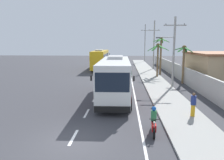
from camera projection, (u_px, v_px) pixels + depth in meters
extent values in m
plane|color=#3A3A3F|center=(71.00, 142.00, 11.18)|extent=(160.00, 160.00, 0.00)
cube|color=#999993|center=(166.00, 96.00, 20.62)|extent=(3.20, 90.00, 0.14)
cube|color=white|center=(74.00, 137.00, 11.75)|extent=(0.16, 2.00, 0.01)
cube|color=white|center=(87.00, 113.00, 15.80)|extent=(0.16, 2.00, 0.01)
cube|color=white|center=(94.00, 99.00, 19.85)|extent=(0.16, 2.00, 0.01)
cube|color=white|center=(99.00, 90.00, 23.90)|extent=(0.16, 2.00, 0.01)
cube|color=white|center=(103.00, 83.00, 27.95)|extent=(0.16, 2.00, 0.01)
cube|color=white|center=(106.00, 78.00, 32.00)|extent=(0.16, 2.00, 0.01)
cube|color=white|center=(108.00, 74.00, 36.05)|extent=(0.16, 2.00, 0.01)
cube|color=white|center=(110.00, 71.00, 40.10)|extent=(0.16, 2.00, 0.01)
cube|color=white|center=(111.00, 68.00, 44.15)|extent=(0.16, 2.00, 0.01)
cube|color=white|center=(112.00, 66.00, 48.20)|extent=(0.16, 2.00, 0.01)
cube|color=white|center=(113.00, 65.00, 52.25)|extent=(0.16, 2.00, 0.01)
cube|color=white|center=(114.00, 63.00, 56.30)|extent=(0.16, 2.00, 0.01)
cube|color=white|center=(115.00, 62.00, 60.35)|extent=(0.16, 2.00, 0.01)
cube|color=white|center=(133.00, 86.00, 25.72)|extent=(0.14, 70.00, 0.01)
cube|color=#B2B2AD|center=(194.00, 80.00, 24.18)|extent=(0.24, 60.00, 2.07)
cube|color=white|center=(115.00, 77.00, 20.01)|extent=(2.69, 11.06, 3.21)
cube|color=#192333|center=(115.00, 71.00, 20.11)|extent=(2.71, 10.18, 1.03)
cube|color=#192333|center=(112.00, 82.00, 14.53)|extent=(2.37, 0.12, 1.35)
cube|color=red|center=(115.00, 85.00, 20.13)|extent=(2.72, 10.84, 0.58)
cube|color=black|center=(112.00, 109.00, 14.76)|extent=(2.52, 0.19, 0.44)
cube|color=#B7B7B7|center=(115.00, 57.00, 21.07)|extent=(1.44, 2.44, 0.28)
cube|color=black|center=(134.00, 79.00, 14.63)|extent=(0.12, 0.08, 0.36)
cube|color=black|center=(91.00, 78.00, 14.77)|extent=(0.12, 0.08, 0.36)
cylinder|color=black|center=(130.00, 104.00, 16.39)|extent=(0.33, 1.04, 1.04)
cylinder|color=black|center=(97.00, 103.00, 16.51)|extent=(0.33, 1.04, 1.04)
cylinder|color=black|center=(127.00, 86.00, 23.46)|extent=(0.33, 1.04, 1.04)
cylinder|color=black|center=(104.00, 85.00, 23.57)|extent=(0.33, 1.04, 1.04)
cube|color=gold|center=(100.00, 59.00, 42.71)|extent=(2.45, 11.99, 3.28)
cube|color=#192333|center=(100.00, 56.00, 42.41)|extent=(2.48, 11.03, 1.05)
cube|color=#192333|center=(103.00, 55.00, 48.48)|extent=(2.21, 0.11, 1.38)
cube|color=orange|center=(100.00, 63.00, 42.83)|extent=(2.49, 11.75, 0.59)
cube|color=black|center=(103.00, 63.00, 48.89)|extent=(2.36, 0.17, 0.44)
cube|color=#B7B7B7|center=(99.00, 50.00, 40.93)|extent=(1.33, 2.64, 0.28)
cube|color=black|center=(97.00, 54.00, 48.31)|extent=(0.12, 0.08, 0.36)
cube|color=black|center=(109.00, 54.00, 48.14)|extent=(0.12, 0.08, 0.36)
cylinder|color=black|center=(97.00, 64.00, 47.16)|extent=(0.32, 1.04, 1.04)
cylinder|color=black|center=(108.00, 65.00, 47.01)|extent=(0.32, 1.04, 1.04)
cylinder|color=black|center=(92.00, 69.00, 39.50)|extent=(0.32, 1.04, 1.04)
cylinder|color=black|center=(105.00, 69.00, 39.35)|extent=(0.32, 1.04, 1.04)
cylinder|color=black|center=(130.00, 80.00, 28.78)|extent=(0.16, 0.61, 0.60)
cylinder|color=black|center=(131.00, 78.00, 30.11)|extent=(0.18, 0.61, 0.60)
cube|color=red|center=(130.00, 77.00, 29.36)|extent=(0.35, 1.12, 0.36)
cube|color=black|center=(130.00, 75.00, 29.62)|extent=(0.30, 0.62, 0.12)
cylinder|color=gray|center=(130.00, 77.00, 28.85)|extent=(0.09, 0.32, 0.67)
cylinder|color=black|center=(130.00, 74.00, 28.87)|extent=(0.56, 0.10, 0.04)
sphere|color=#EAEACC|center=(130.00, 75.00, 28.78)|extent=(0.14, 0.14, 0.14)
cylinder|color=#2D7A47|center=(130.00, 73.00, 29.52)|extent=(0.32, 0.32, 0.57)
sphere|color=white|center=(131.00, 70.00, 29.45)|extent=(0.26, 0.26, 0.26)
cylinder|color=black|center=(154.00, 134.00, 11.49)|extent=(0.15, 0.61, 0.60)
cylinder|color=black|center=(153.00, 124.00, 12.81)|extent=(0.17, 0.61, 0.60)
cube|color=red|center=(154.00, 125.00, 12.06)|extent=(0.33, 1.12, 0.36)
cube|color=black|center=(154.00, 120.00, 12.32)|extent=(0.29, 0.62, 0.12)
cylinder|color=gray|center=(154.00, 128.00, 11.55)|extent=(0.09, 0.32, 0.67)
cylinder|color=black|center=(154.00, 119.00, 11.58)|extent=(0.56, 0.09, 0.04)
sphere|color=#EAEACC|center=(154.00, 122.00, 11.48)|extent=(0.14, 0.14, 0.14)
cylinder|color=#2D7A47|center=(154.00, 116.00, 12.23)|extent=(0.32, 0.32, 0.58)
sphere|color=blue|center=(154.00, 109.00, 12.15)|extent=(0.26, 0.26, 0.26)
cylinder|color=gold|center=(193.00, 110.00, 14.72)|extent=(0.28, 0.28, 0.80)
cylinder|color=navy|center=(194.00, 100.00, 14.60)|extent=(0.36, 0.36, 0.64)
sphere|color=brown|center=(194.00, 94.00, 14.53)|extent=(0.22, 0.22, 0.22)
cylinder|color=#9E9E99|center=(174.00, 53.00, 24.27)|extent=(0.24, 0.24, 8.01)
cube|color=#9E9E99|center=(175.00, 25.00, 23.76)|extent=(2.52, 0.12, 0.12)
cylinder|color=#4C4742|center=(166.00, 24.00, 23.79)|extent=(0.08, 0.08, 0.16)
cylinder|color=#4C4742|center=(184.00, 24.00, 23.68)|extent=(0.08, 0.08, 0.16)
cylinder|color=#9E9E99|center=(166.00, 37.00, 24.03)|extent=(1.85, 0.09, 0.09)
cube|color=#4C4C51|center=(158.00, 38.00, 24.09)|extent=(0.44, 0.24, 0.14)
cylinder|color=#9E9E99|center=(154.00, 45.00, 41.88)|extent=(0.24, 0.24, 9.43)
cube|color=#9E9E99|center=(154.00, 30.00, 41.40)|extent=(2.14, 0.12, 0.12)
cylinder|color=#4C4742|center=(150.00, 30.00, 41.42)|extent=(0.08, 0.08, 0.16)
cylinder|color=#4C4742|center=(159.00, 30.00, 41.33)|extent=(0.08, 0.08, 0.16)
cylinder|color=#9E9E99|center=(145.00, 43.00, 59.55)|extent=(0.24, 0.24, 10.28)
cube|color=#9E9E99|center=(145.00, 30.00, 58.96)|extent=(2.42, 0.12, 0.12)
cylinder|color=#4C4742|center=(142.00, 30.00, 58.99)|extent=(0.08, 0.08, 0.16)
cylinder|color=#4C4742|center=(149.00, 30.00, 58.88)|extent=(0.08, 0.08, 0.16)
cylinder|color=brown|center=(183.00, 66.00, 27.19)|extent=(0.27, 0.27, 4.54)
ellipsoid|color=#28702D|center=(189.00, 50.00, 26.82)|extent=(1.32, 0.36, 0.87)
ellipsoid|color=#28702D|center=(185.00, 50.00, 27.39)|extent=(0.95, 1.36, 0.82)
ellipsoid|color=#28702D|center=(179.00, 49.00, 27.25)|extent=(1.40, 1.11, 0.55)
ellipsoid|color=#28702D|center=(181.00, 50.00, 26.44)|extent=(1.29, 1.19, 0.72)
ellipsoid|color=#28702D|center=(187.00, 49.00, 26.13)|extent=(0.66, 1.50, 0.51)
sphere|color=brown|center=(184.00, 47.00, 26.80)|extent=(0.56, 0.56, 0.56)
cylinder|color=brown|center=(161.00, 57.00, 34.76)|extent=(0.31, 0.31, 5.80)
ellipsoid|color=#337F33|center=(166.00, 40.00, 34.33)|extent=(1.46, 0.48, 0.78)
ellipsoid|color=#337F33|center=(162.00, 41.00, 34.92)|extent=(0.78, 1.42, 0.90)
ellipsoid|color=#337F33|center=(158.00, 41.00, 34.89)|extent=(1.09, 1.38, 0.82)
ellipsoid|color=#337F33|center=(157.00, 40.00, 34.21)|extent=(1.51, 0.64, 0.69)
ellipsoid|color=#337F33|center=(160.00, 40.00, 33.66)|extent=(0.95, 1.51, 0.62)
ellipsoid|color=#337F33|center=(164.00, 40.00, 33.62)|extent=(0.89, 1.52, 0.60)
sphere|color=brown|center=(161.00, 39.00, 34.27)|extent=(0.56, 0.56, 0.56)
cylinder|color=brown|center=(158.00, 62.00, 32.12)|extent=(0.26, 0.26, 4.79)
ellipsoid|color=#337F33|center=(164.00, 48.00, 31.58)|extent=(1.74, 0.66, 1.00)
ellipsoid|color=#337F33|center=(160.00, 47.00, 32.53)|extent=(1.07, 1.81, 0.69)
ellipsoid|color=#337F33|center=(155.00, 48.00, 32.53)|extent=(0.96, 1.70, 1.05)
ellipsoid|color=#337F33|center=(153.00, 48.00, 31.76)|extent=(1.70, 0.49, 1.06)
ellipsoid|color=#337F33|center=(155.00, 48.00, 31.18)|extent=(1.39, 1.54, 0.98)
ellipsoid|color=#337F33|center=(161.00, 47.00, 30.92)|extent=(1.05, 1.81, 0.70)
sphere|color=brown|center=(158.00, 45.00, 31.70)|extent=(0.56, 0.56, 0.56)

